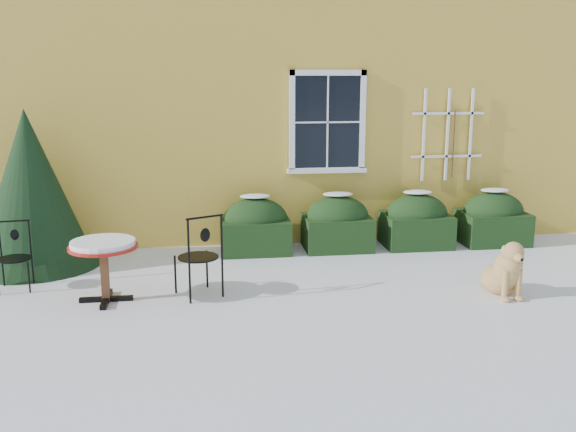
{
  "coord_description": "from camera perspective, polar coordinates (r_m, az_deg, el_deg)",
  "views": [
    {
      "loc": [
        -1.11,
        -7.13,
        2.7
      ],
      "look_at": [
        0.0,
        1.0,
        0.9
      ],
      "focal_mm": 40.0,
      "sensor_mm": 36.0,
      "label": 1
    }
  ],
  "objects": [
    {
      "name": "evergreen_shrub",
      "position": [
        9.86,
        -21.83,
        1.01
      ],
      "size": [
        1.86,
        1.86,
        2.26
      ],
      "rotation": [
        0.0,
        0.0,
        -0.29
      ],
      "color": "black",
      "rests_on": "ground"
    },
    {
      "name": "ground",
      "position": [
        7.7,
        1.02,
        -8.15
      ],
      "size": [
        80.0,
        80.0,
        0.0
      ],
      "primitive_type": "plane",
      "color": "white",
      "rests_on": "ground"
    },
    {
      "name": "house",
      "position": [
        14.18,
        -3.4,
        14.45
      ],
      "size": [
        12.4,
        8.4,
        6.4
      ],
      "color": "#E9BE44",
      "rests_on": "ground"
    },
    {
      "name": "hedge_row",
      "position": [
        10.32,
        7.93,
        -0.6
      ],
      "size": [
        4.95,
        0.8,
        0.91
      ],
      "color": "black",
      "rests_on": "ground"
    },
    {
      "name": "patio_chair_far",
      "position": [
        8.96,
        -23.14,
        -3.28
      ],
      "size": [
        0.43,
        0.43,
        0.87
      ],
      "rotation": [
        0.0,
        0.0,
        0.12
      ],
      "color": "black",
      "rests_on": "ground"
    },
    {
      "name": "bistro_table",
      "position": [
        8.03,
        -16.1,
        -3.0
      ],
      "size": [
        0.83,
        0.83,
        0.77
      ],
      "rotation": [
        0.0,
        0.0,
        0.38
      ],
      "color": "black",
      "rests_on": "ground"
    },
    {
      "name": "patio_chair_near",
      "position": [
        8.01,
        -7.86,
        -3.48
      ],
      "size": [
        0.62,
        0.62,
        1.06
      ],
      "rotation": [
        0.0,
        0.0,
        3.58
      ],
      "color": "black",
      "rests_on": "ground"
    },
    {
      "name": "dog",
      "position": [
        8.46,
        18.75,
        -4.76
      ],
      "size": [
        0.51,
        0.84,
        0.75
      ],
      "rotation": [
        0.0,
        0.0,
        0.03
      ],
      "color": "tan",
      "rests_on": "ground"
    }
  ]
}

